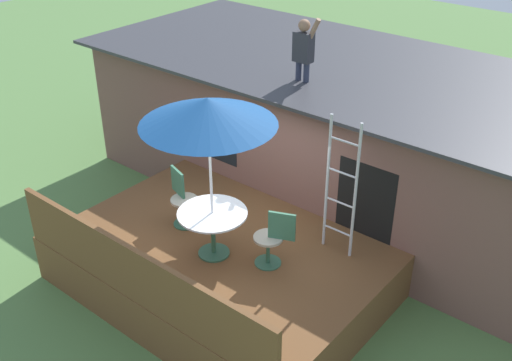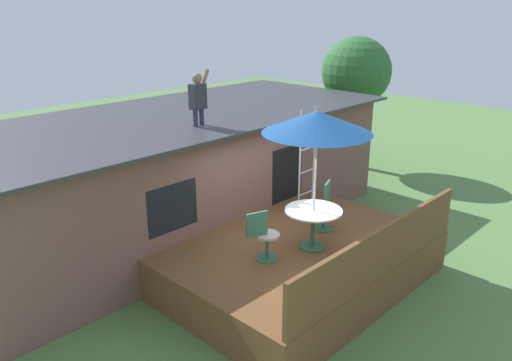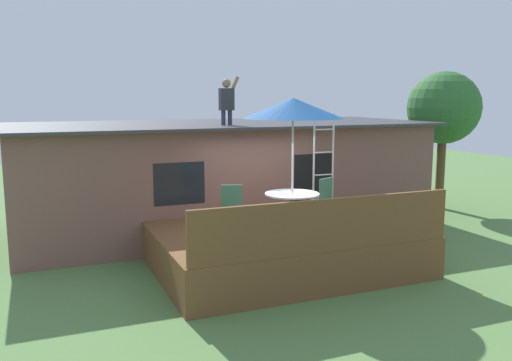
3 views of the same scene
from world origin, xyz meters
TOP-DOWN VIEW (x-y plane):
  - ground_plane at (0.00, 0.00)m, footprint 40.00×40.00m
  - house at (0.00, 3.60)m, footprint 10.50×4.50m
  - deck at (0.00, 0.00)m, footprint 4.93×3.59m
  - deck_railing at (0.00, -1.75)m, footprint 4.83×0.08m
  - patio_table at (0.06, -0.29)m, footprint 1.04×1.04m
  - patio_umbrella at (0.06, -0.29)m, footprint 1.90×1.90m
  - step_ladder at (1.45, 0.98)m, footprint 0.52×0.04m
  - person_figure at (-0.29, 2.41)m, footprint 0.47×0.20m
  - patio_chair_left at (-0.92, 0.04)m, footprint 0.61×0.44m
  - patio_chair_right at (0.91, 0.08)m, footprint 0.60×0.44m
  - backyard_tree at (6.86, 3.40)m, footprint 2.14×2.14m

SIDE VIEW (x-z plane):
  - ground_plane at x=0.00m, z-range 0.00..0.00m
  - deck at x=0.00m, z-range 0.00..0.80m
  - deck_railing at x=0.00m, z-range 0.80..1.70m
  - patio_chair_left at x=-0.92m, z-range 0.80..1.72m
  - patio_chair_right at x=0.91m, z-range 0.80..1.72m
  - house at x=0.00m, z-range 0.01..2.71m
  - patio_table at x=0.06m, z-range 1.01..1.76m
  - step_ladder at x=1.45m, z-range 0.80..3.00m
  - backyard_tree at x=6.86m, z-range 0.95..5.05m
  - patio_umbrella at x=0.06m, z-range 1.88..4.42m
  - person_figure at x=-0.29m, z-range 2.76..3.87m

